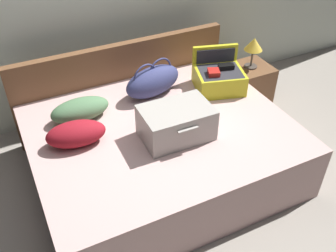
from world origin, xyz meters
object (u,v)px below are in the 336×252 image
object	(u,v)px
bed	(162,151)
pillow_center_head	(80,110)
nightstand	(248,85)
pillow_near_headboard	(76,134)
hard_case_large	(176,123)
table_lamp	(254,45)
hard_case_medium	(219,77)
duffel_bag	(153,81)

from	to	relation	value
bed	pillow_center_head	size ratio (longest dim) A/B	4.26
bed	nightstand	bearing A→B (deg)	23.97
pillow_near_headboard	nightstand	size ratio (longest dim) A/B	1.01
bed	hard_case_large	xyz separation A→B (m)	(0.06, -0.15, 0.38)
bed	table_lamp	distance (m)	1.52
hard_case_large	table_lamp	xyz separation A→B (m)	(1.27, 0.74, 0.06)
bed	nightstand	size ratio (longest dim) A/B	4.67
bed	hard_case_medium	world-z (taller)	hard_case_medium
bed	table_lamp	size ratio (longest dim) A/B	6.39
bed	nightstand	xyz separation A→B (m)	(1.33, 0.59, -0.03)
duffel_bag	bed	bearing A→B (deg)	-107.26
bed	hard_case_large	size ratio (longest dim) A/B	3.80
table_lamp	duffel_bag	bearing A→B (deg)	-174.95
duffel_bag	pillow_near_headboard	size ratio (longest dim) A/B	1.34
duffel_bag	table_lamp	xyz separation A→B (m)	(1.17, 0.10, 0.05)
bed	pillow_center_head	bearing A→B (deg)	143.49
duffel_bag	hard_case_large	bearing A→B (deg)	-98.33
hard_case_medium	duffel_bag	bearing A→B (deg)	179.77
hard_case_large	pillow_center_head	bearing A→B (deg)	138.68
pillow_center_head	table_lamp	size ratio (longest dim) A/B	1.50
duffel_bag	pillow_near_headboard	bearing A→B (deg)	-154.91
pillow_center_head	bed	bearing A→B (deg)	-36.51
hard_case_large	duffel_bag	bearing A→B (deg)	83.00
bed	pillow_near_headboard	bearing A→B (deg)	171.28
nightstand	table_lamp	distance (m)	0.47
hard_case_medium	pillow_center_head	world-z (taller)	hard_case_medium
hard_case_large	nightstand	world-z (taller)	hard_case_large
hard_case_medium	nightstand	distance (m)	0.76
pillow_near_headboard	duffel_bag	bearing A→B (deg)	25.09
bed	table_lamp	bearing A→B (deg)	23.97
duffel_bag	pillow_center_head	distance (m)	0.71
bed	hard_case_large	bearing A→B (deg)	-69.36
bed	pillow_center_head	distance (m)	0.76
duffel_bag	pillow_center_head	bearing A→B (deg)	-173.57
bed	hard_case_large	world-z (taller)	hard_case_large
table_lamp	nightstand	bearing A→B (deg)	0.00
duffel_bag	nightstand	distance (m)	1.25
table_lamp	bed	bearing A→B (deg)	-156.03
hard_case_large	duffel_bag	world-z (taller)	duffel_bag
pillow_center_head	pillow_near_headboard	bearing A→B (deg)	-111.26
duffel_bag	nightstand	xyz separation A→B (m)	(1.17, 0.10, -0.42)
bed	pillow_near_headboard	size ratio (longest dim) A/B	4.61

